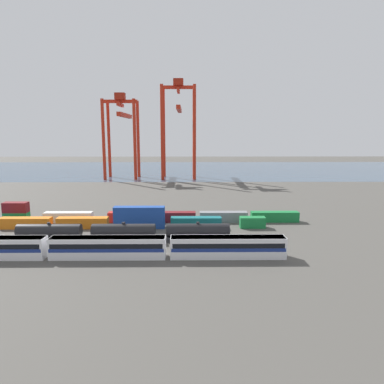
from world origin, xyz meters
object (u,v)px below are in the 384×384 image
(shipping_container_6, at_px, (252,222))
(shipping_container_12, at_px, (223,217))
(freight_tank_row, at_px, (124,233))
(shipping_container_3, at_px, (140,223))
(gantry_crane_central, at_px, (179,119))
(passenger_train, at_px, (108,246))
(gantry_crane_west, at_px, (122,126))

(shipping_container_6, bearing_deg, shipping_container_12, 138.66)
(freight_tank_row, height_order, shipping_container_6, freight_tank_row)
(shipping_container_3, xyz_separation_m, gantry_crane_central, (7.05, 95.85, 27.71))
(freight_tank_row, distance_m, gantry_crane_central, 110.32)
(freight_tank_row, bearing_deg, passenger_train, -96.67)
(gantry_crane_central, bearing_deg, freight_tank_row, -94.75)
(shipping_container_6, relative_size, shipping_container_12, 0.50)
(passenger_train, xyz_separation_m, shipping_container_3, (2.94, 20.37, -0.84))
(shipping_container_6, xyz_separation_m, shipping_container_12, (-6.44, 5.67, 0.00))
(shipping_container_3, distance_m, shipping_container_6, 27.13)
(passenger_train, distance_m, gantry_crane_central, 119.70)
(passenger_train, xyz_separation_m, shipping_container_12, (23.63, 26.03, -0.84))
(shipping_container_12, relative_size, gantry_crane_central, 0.25)
(shipping_container_6, distance_m, gantry_crane_central, 101.78)
(passenger_train, bearing_deg, shipping_container_6, 34.11)
(shipping_container_6, distance_m, gantry_crane_west, 110.16)
(passenger_train, xyz_separation_m, shipping_container_6, (30.07, 20.37, -0.84))
(freight_tank_row, bearing_deg, shipping_container_3, 80.43)
(passenger_train, bearing_deg, gantry_crane_central, 85.09)
(gantry_crane_west, bearing_deg, shipping_container_12, -65.15)
(shipping_container_3, relative_size, gantry_crane_west, 0.29)
(gantry_crane_west, bearing_deg, shipping_container_3, -77.58)
(gantry_crane_west, bearing_deg, shipping_container_6, -63.30)
(shipping_container_3, relative_size, shipping_container_12, 1.00)
(freight_tank_row, relative_size, gantry_crane_central, 0.92)
(freight_tank_row, bearing_deg, gantry_crane_west, 100.26)
(shipping_container_12, distance_m, gantry_crane_west, 102.46)
(passenger_train, bearing_deg, freight_tank_row, 83.33)
(shipping_container_6, bearing_deg, gantry_crane_west, 116.70)
(shipping_container_6, height_order, gantry_crane_west, gantry_crane_west)
(passenger_train, relative_size, gantry_crane_central, 1.35)
(freight_tank_row, xyz_separation_m, gantry_crane_central, (8.86, 106.59, 27.07))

